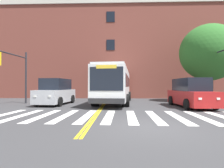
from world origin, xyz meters
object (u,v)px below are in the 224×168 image
(car_red_far_lane, at_px, (190,93))
(traffic_light_near_corner, at_px, (215,66))
(car_teal_behind_bus, at_px, (123,90))
(traffic_light_far_corner, at_px, (15,68))
(street_tree_curbside_large, at_px, (209,53))
(car_silver_near_lane, at_px, (56,92))
(city_bus, at_px, (115,84))

(car_red_far_lane, xyz_separation_m, traffic_light_near_corner, (3.07, 2.09, 2.36))
(car_teal_behind_bus, relative_size, traffic_light_far_corner, 1.01)
(street_tree_curbside_large, bearing_deg, car_silver_near_lane, -169.52)
(traffic_light_far_corner, xyz_separation_m, street_tree_curbside_large, (18.05, 3.47, 1.82))
(car_red_far_lane, relative_size, street_tree_curbside_large, 0.67)
(car_teal_behind_bus, distance_m, street_tree_curbside_large, 11.94)
(car_silver_near_lane, height_order, street_tree_curbside_large, street_tree_curbside_large)
(car_silver_near_lane, distance_m, traffic_light_near_corner, 14.33)
(city_bus, distance_m, traffic_light_far_corner, 8.97)
(car_teal_behind_bus, xyz_separation_m, street_tree_curbside_large, (8.47, -7.45, 3.92))
(car_teal_behind_bus, height_order, traffic_light_near_corner, traffic_light_near_corner)
(car_teal_behind_bus, relative_size, traffic_light_near_corner, 0.96)
(traffic_light_far_corner, bearing_deg, city_bus, 17.00)
(city_bus, distance_m, street_tree_curbside_large, 10.12)
(traffic_light_near_corner, distance_m, traffic_light_far_corner, 17.48)
(car_teal_behind_bus, xyz_separation_m, traffic_light_near_corner, (7.86, -9.68, 2.33))
(car_red_far_lane, height_order, traffic_light_far_corner, traffic_light_far_corner)
(traffic_light_far_corner, bearing_deg, street_tree_curbside_large, 10.89)
(traffic_light_near_corner, bearing_deg, traffic_light_far_corner, -175.90)
(car_red_far_lane, xyz_separation_m, traffic_light_far_corner, (-14.36, 0.84, 2.13))
(car_red_far_lane, bearing_deg, car_teal_behind_bus, 112.13)
(car_red_far_lane, relative_size, car_teal_behind_bus, 1.08)
(car_silver_near_lane, height_order, car_teal_behind_bus, car_teal_behind_bus)
(traffic_light_far_corner, bearing_deg, car_red_far_lane, -3.33)
(city_bus, height_order, car_teal_behind_bus, city_bus)
(car_teal_behind_bus, bearing_deg, street_tree_curbside_large, -41.34)
(car_silver_near_lane, xyz_separation_m, traffic_light_near_corner, (14.13, 0.50, 2.34))
(traffic_light_near_corner, xyz_separation_m, traffic_light_far_corner, (-17.44, -1.25, -0.23))
(city_bus, height_order, car_silver_near_lane, city_bus)
(car_red_far_lane, distance_m, traffic_light_near_corner, 4.40)
(city_bus, bearing_deg, traffic_light_near_corner, -8.53)
(traffic_light_near_corner, bearing_deg, car_silver_near_lane, -177.96)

